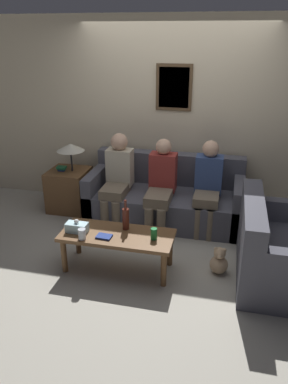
{
  "coord_description": "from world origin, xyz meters",
  "views": [
    {
      "loc": [
        0.77,
        -4.05,
        2.37
      ],
      "look_at": [
        -0.14,
        -0.14,
        0.65
      ],
      "focal_mm": 35.0,
      "sensor_mm": 36.0,
      "label": 1
    }
  ],
  "objects": [
    {
      "name": "ground_plane",
      "position": [
        0.0,
        0.0,
        0.0
      ],
      "size": [
        16.0,
        16.0,
        0.0
      ],
      "primitive_type": "plane",
      "color": "#ADA899"
    },
    {
      "name": "person_right",
      "position": [
        0.56,
        0.39,
        0.61
      ],
      "size": [
        0.34,
        0.59,
        1.14
      ],
      "color": "#756651",
      "rests_on": "ground_plane"
    },
    {
      "name": "book_stack",
      "position": [
        -0.39,
        -0.87,
        0.43
      ],
      "size": [
        0.16,
        0.12,
        0.02
      ],
      "color": "navy",
      "rests_on": "coffee_table"
    },
    {
      "name": "wine_bottle",
      "position": [
        -0.22,
        -0.64,
        0.55
      ],
      "size": [
        0.07,
        0.07,
        0.34
      ],
      "color": "#562319",
      "rests_on": "coffee_table"
    },
    {
      "name": "person_middle",
      "position": [
        -0.03,
        0.32,
        0.6
      ],
      "size": [
        0.34,
        0.66,
        1.14
      ],
      "color": "#756651",
      "rests_on": "ground_plane"
    },
    {
      "name": "tissue_box",
      "position": [
        -0.71,
        -0.82,
        0.48
      ],
      "size": [
        0.23,
        0.12,
        0.15
      ],
      "color": "silver",
      "rests_on": "coffee_table"
    },
    {
      "name": "couch_side",
      "position": [
        1.37,
        -0.55,
        0.29
      ],
      "size": [
        0.91,
        1.25,
        0.84
      ],
      "rotation": [
        0.0,
        0.0,
        1.57
      ],
      "color": "#4C4C56",
      "rests_on": "ground_plane"
    },
    {
      "name": "teddy_bear",
      "position": [
        0.78,
        -0.6,
        0.13
      ],
      "size": [
        0.19,
        0.19,
        0.3
      ],
      "color": "tan",
      "rests_on": "ground_plane"
    },
    {
      "name": "coffee_table",
      "position": [
        -0.29,
        -0.77,
        0.36
      ],
      "size": [
        1.19,
        0.5,
        0.42
      ],
      "color": "brown",
      "rests_on": "ground_plane"
    },
    {
      "name": "side_table_with_lamp",
      "position": [
        -1.39,
        0.52,
        0.34
      ],
      "size": [
        0.54,
        0.54,
        0.98
      ],
      "color": "brown",
      "rests_on": "ground_plane"
    },
    {
      "name": "wall_back",
      "position": [
        0.0,
        1.02,
        1.3
      ],
      "size": [
        9.0,
        0.08,
        2.6
      ],
      "color": "beige",
      "rests_on": "ground_plane"
    },
    {
      "name": "person_left",
      "position": [
        -0.63,
        0.39,
        0.63
      ],
      "size": [
        0.34,
        0.64,
        1.16
      ],
      "color": "#756651",
      "rests_on": "ground_plane"
    },
    {
      "name": "soda_can",
      "position": [
        0.11,
        -0.79,
        0.49
      ],
      "size": [
        0.07,
        0.07,
        0.12
      ],
      "color": "#197A38",
      "rests_on": "coffee_table"
    },
    {
      "name": "couch_main",
      "position": [
        0.0,
        0.54,
        0.29
      ],
      "size": [
        2.04,
        0.91,
        0.84
      ],
      "color": "#4C4C56",
      "rests_on": "ground_plane"
    },
    {
      "name": "drinking_glass",
      "position": [
        -0.6,
        -0.95,
        0.48
      ],
      "size": [
        0.08,
        0.08,
        0.11
      ],
      "color": "silver",
      "rests_on": "coffee_table"
    }
  ]
}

